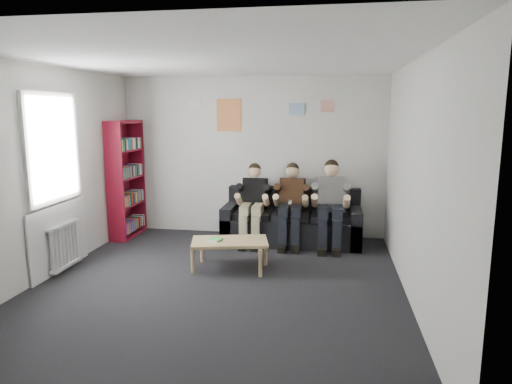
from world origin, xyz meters
TOP-DOWN VIEW (x-y plane):
  - room_shell at (0.00, 0.00)m, footprint 5.00×5.00m
  - sofa at (0.73, 2.08)m, footprint 2.21×0.90m
  - bookshelf at (-2.08, 1.99)m, footprint 0.29×0.88m
  - coffee_table at (0.02, 0.61)m, footprint 1.01×0.56m
  - game_cases at (-0.18, 0.57)m, footprint 0.19×0.15m
  - person_left at (0.12, 1.88)m, footprint 0.38×0.82m
  - person_middle at (0.73, 1.88)m, footprint 0.39×0.84m
  - person_right at (1.35, 1.88)m, footprint 0.42×0.91m
  - radiator at (-2.15, 0.20)m, footprint 0.10×0.64m
  - window at (-2.22, 0.20)m, footprint 0.05×1.30m
  - poster_large at (-0.40, 2.49)m, footprint 0.42×0.01m
  - poster_blue at (0.75, 2.49)m, footprint 0.25×0.01m
  - poster_pink at (1.25, 2.49)m, footprint 0.22×0.01m
  - poster_sign at (-1.00, 2.49)m, footprint 0.20×0.01m

SIDE VIEW (x-z plane):
  - sofa at x=0.73m, z-range -0.12..0.73m
  - radiator at x=-2.15m, z-range 0.05..0.65m
  - coffee_table at x=0.02m, z-range 0.15..0.56m
  - game_cases at x=-0.18m, z-range 0.40..0.43m
  - person_left at x=0.12m, z-range 0.00..1.29m
  - person_middle at x=0.73m, z-range 0.00..1.31m
  - person_right at x=1.35m, z-range -0.01..1.36m
  - bookshelf at x=-2.08m, z-range 0.00..1.97m
  - window at x=-2.22m, z-range -0.15..2.21m
  - room_shell at x=0.00m, z-range -1.15..3.85m
  - poster_large at x=-0.40m, z-range 1.77..2.32m
  - poster_blue at x=0.75m, z-range 2.05..2.25m
  - poster_pink at x=1.25m, z-range 2.11..2.29m
  - poster_sign at x=-1.00m, z-range 2.18..2.32m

